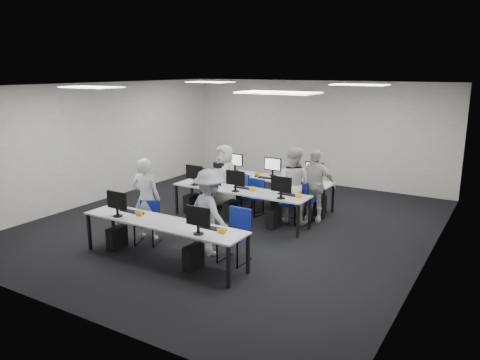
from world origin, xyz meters
The scene contains 23 objects.
room centered at (0.00, 0.00, 1.50)m, with size 9.00×9.02×3.00m.
ceiling_panels centered at (0.00, 0.00, 2.98)m, with size 5.20×4.60×0.02m.
desk_front centered at (0.00, -2.40, 0.68)m, with size 3.20×0.70×0.73m.
desk_mid centered at (0.00, 0.20, 0.68)m, with size 3.20×0.70×0.73m.
desk_back centered at (0.00, 1.60, 0.68)m, with size 3.20×0.70×0.73m.
equipment_front centered at (-0.19, -2.42, 0.36)m, with size 2.51×0.41×1.19m.
equipment_mid centered at (-0.19, 0.18, 0.36)m, with size 2.91×0.41×1.19m.
equipment_back centered at (0.19, 1.62, 0.36)m, with size 2.91×0.41×1.19m.
chair_0 centered at (-0.84, -1.89, 0.26)m, with size 0.53×0.56×0.82m.
chair_1 centered at (1.08, -1.76, 0.30)m, with size 0.46×0.51×0.94m.
chair_2 centered at (-1.14, 0.83, 0.29)m, with size 0.59×0.61×0.91m.
chair_3 centered at (0.01, 0.79, 0.26)m, with size 0.44×0.47×0.82m.
chair_4 centered at (0.96, 0.72, 0.26)m, with size 0.49×0.52×0.83m.
chair_5 centered at (-1.09, 1.08, 0.29)m, with size 0.53×0.57×0.93m.
chair_6 centered at (-0.17, 0.93, 0.30)m, with size 0.62×0.65×0.96m.
chair_7 centered at (1.19, 1.12, 0.29)m, with size 0.56×0.59×0.90m.
handbag centered at (-1.12, 0.17, 0.85)m, with size 0.30×0.19×0.25m, color olive.
student_0 centered at (-1.03, -1.68, 0.82)m, with size 0.60×0.39×1.65m, color silver.
student_1 centered at (1.02, 0.76, 0.85)m, with size 0.83×0.64×1.70m, color silver.
student_2 centered at (-0.92, 1.01, 0.77)m, with size 0.75×0.49×1.54m, color silver.
student_3 centered at (1.37, 1.12, 0.81)m, with size 0.95×0.40×1.63m, color silver.
photographer centered at (0.52, -1.70, 0.80)m, with size 1.03×0.59×1.60m, color gray.
dslr_camera centered at (0.59, -1.53, 1.65)m, with size 0.14×0.18×0.10m, color black.
Camera 1 is at (5.17, -8.34, 3.34)m, focal length 35.00 mm.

